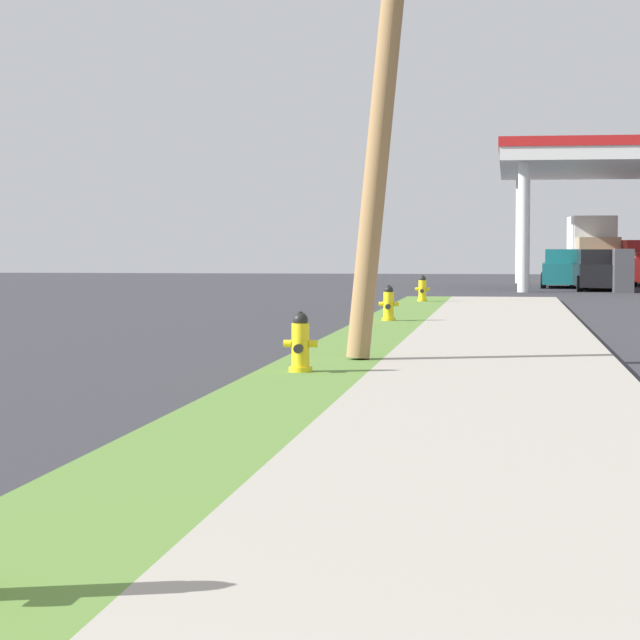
{
  "coord_description": "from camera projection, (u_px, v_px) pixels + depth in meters",
  "views": [
    {
      "loc": [
        3.09,
        -0.67,
        1.66
      ],
      "look_at": [
        0.54,
        17.06,
        0.65
      ],
      "focal_mm": 72.93,
      "sensor_mm": 36.0,
      "label": 1
    }
  ],
  "objects": [
    {
      "name": "fire_hydrant_second",
      "position": [
        300.0,
        345.0,
        16.04
      ],
      "size": [
        0.42,
        0.38,
        0.74
      ],
      "color": "yellow",
      "rests_on": "grass_verge"
    },
    {
      "name": "fire_hydrant_third",
      "position": [
        389.0,
        305.0,
        27.21
      ],
      "size": [
        0.42,
        0.37,
        0.74
      ],
      "color": "yellow",
      "rests_on": "grass_verge"
    },
    {
      "name": "truck_tan_at_forecourt",
      "position": [
        593.0,
        251.0,
        60.88
      ],
      "size": [
        2.37,
        6.48,
        3.11
      ],
      "color": "tan",
      "rests_on": "ground"
    },
    {
      "name": "car_teal_by_far_pump",
      "position": [
        565.0,
        270.0,
        53.51
      ],
      "size": [
        2.07,
        4.56,
        1.57
      ],
      "color": "#197075",
      "rests_on": "ground"
    },
    {
      "name": "car_black_by_near_pump",
      "position": [
        599.0,
        272.0,
        49.89
      ],
      "size": [
        2.04,
        4.55,
        1.57
      ],
      "color": "black",
      "rests_on": "ground"
    },
    {
      "name": "fire_hydrant_fourth",
      "position": [
        422.0,
        290.0,
        36.91
      ],
      "size": [
        0.42,
        0.38,
        0.74
      ],
      "color": "yellow",
      "rests_on": "grass_verge"
    }
  ]
}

